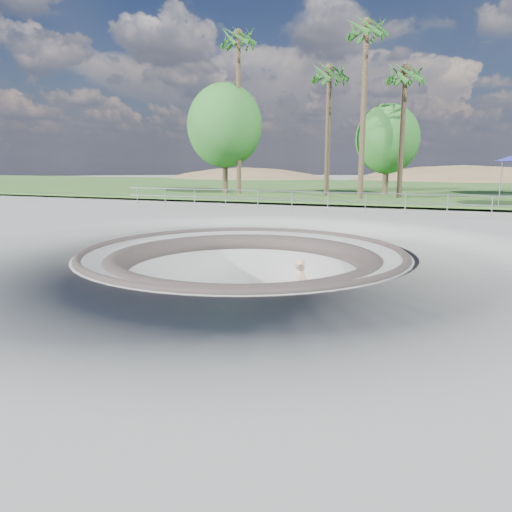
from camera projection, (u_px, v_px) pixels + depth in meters
The scene contains 13 objects.
ground at pixel (243, 252), 15.78m from camera, with size 180.00×180.00×0.00m, color gray.
skate_bowl at pixel (243, 307), 16.13m from camera, with size 14.00×14.00×4.10m.
grass_strip at pixel (380, 189), 46.96m from camera, with size 180.00×36.00×0.12m.
distant_hills at pixel (427, 233), 68.29m from camera, with size 103.20×45.00×28.60m.
safety_railing at pixel (328, 201), 26.67m from camera, with size 25.00×0.06×1.03m.
skateboard at pixel (301, 317), 15.11m from camera, with size 0.78×0.41×0.08m.
skater at pixel (301, 289), 14.94m from camera, with size 0.64×0.42×1.76m, color #E0B191.
palm_a at pixel (238, 45), 36.83m from camera, with size 2.60×2.60×12.65m.
palm_b at pixel (329, 76), 35.24m from camera, with size 2.60×2.60×9.84m.
palm_c at pixel (366, 35), 31.83m from camera, with size 2.60×2.60×12.05m.
palm_d at pixel (405, 77), 33.39m from camera, with size 2.60×2.60×9.46m.
bushy_tree_left at pixel (224, 126), 38.96m from camera, with size 5.94×5.40×8.58m.
bushy_tree_mid at pixel (387, 139), 37.08m from camera, with size 4.72×4.29×6.80m.
Camera 1 is at (5.88, -14.37, 2.84)m, focal length 35.00 mm.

